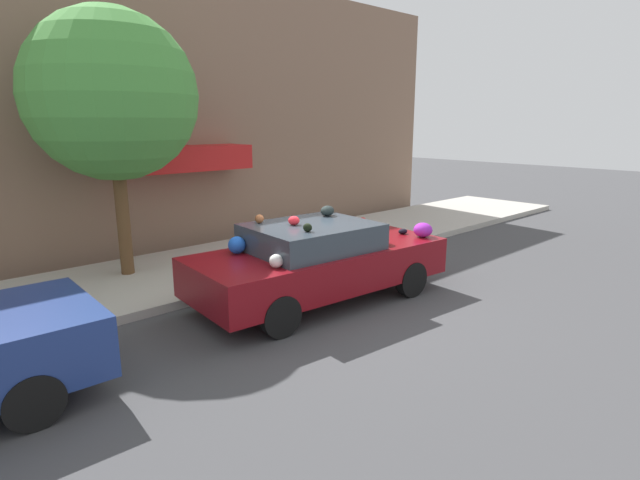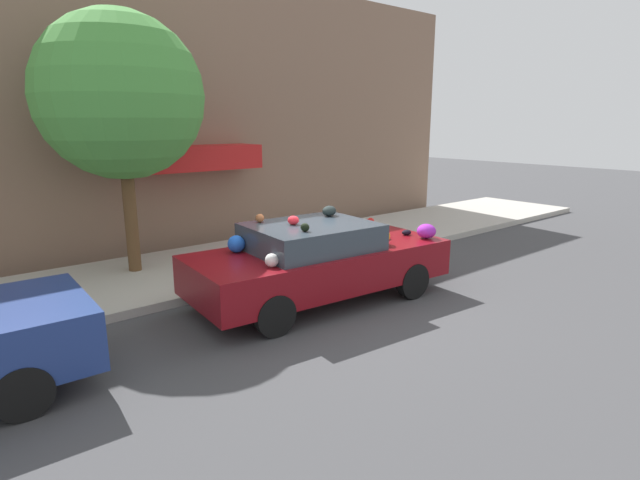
% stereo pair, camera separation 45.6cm
% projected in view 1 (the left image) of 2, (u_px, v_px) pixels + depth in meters
% --- Properties ---
extents(ground_plane, '(60.00, 60.00, 0.00)m').
position_uv_depth(ground_plane, '(315.00, 298.00, 8.66)').
color(ground_plane, '#424244').
extents(sidewalk_curb, '(24.00, 3.20, 0.15)m').
position_uv_depth(sidewalk_curb, '(229.00, 263.00, 10.57)').
color(sidewalk_curb, '#B2ADA3').
rests_on(sidewalk_curb, ground).
extents(building_facade, '(18.00, 1.20, 6.40)m').
position_uv_depth(building_facade, '(171.00, 114.00, 11.45)').
color(building_facade, '#846651').
rests_on(building_facade, ground).
extents(street_tree, '(3.01, 3.01, 4.79)m').
position_uv_depth(street_tree, '(112.00, 96.00, 8.83)').
color(street_tree, brown).
rests_on(street_tree, sidewalk_curb).
extents(fire_hydrant, '(0.20, 0.20, 0.70)m').
position_uv_depth(fire_hydrant, '(362.00, 232.00, 11.52)').
color(fire_hydrant, red).
rests_on(fire_hydrant, sidewalk_curb).
extents(art_car, '(4.54, 2.14, 1.54)m').
position_uv_depth(art_car, '(319.00, 260.00, 8.38)').
color(art_car, maroon).
rests_on(art_car, ground).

